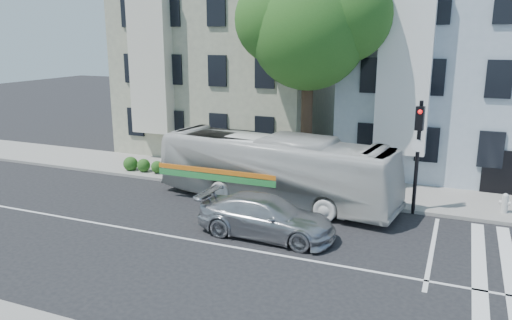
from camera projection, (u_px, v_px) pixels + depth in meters
The scene contains 10 objects.
ground at pixel (234, 247), 17.64m from camera, with size 120.00×120.00×0.00m, color black.
sidewalk_far at pixel (302, 185), 24.79m from camera, with size 80.00×4.00×0.15m, color gray.
building_left at pixel (233, 64), 32.35m from camera, with size 12.00×10.00×11.00m, color gray.
building_right at pixel (466, 69), 27.12m from camera, with size 12.00×10.00×11.00m, color #9EADBC.
street_tree at pixel (312, 24), 23.54m from camera, with size 7.30×5.90×11.10m.
bus at pixel (275, 169), 22.08m from camera, with size 11.02×2.58×3.07m, color silver.
sedan at pixel (266, 216), 18.50m from camera, with size 5.21×2.12×1.51m, color #B4B6BC.
hedge at pixel (199, 172), 25.53m from camera, with size 8.50×0.84×0.70m, color #2E581C, non-canonical shape.
traffic_signal at pixel (418, 142), 20.16m from camera, with size 0.50×0.55×4.76m.
fire_hydrant at pixel (505, 203), 20.57m from camera, with size 0.47×0.27×0.83m.
Camera 1 is at (7.04, -14.80, 7.28)m, focal length 35.00 mm.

